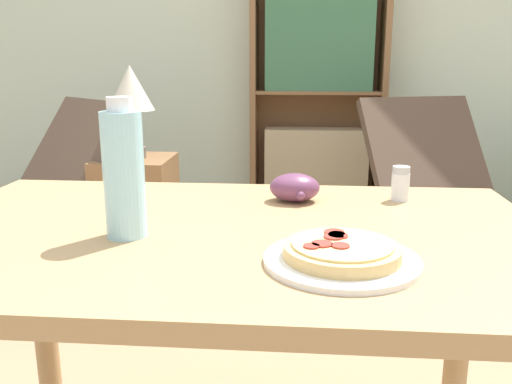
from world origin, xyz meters
The scene contains 11 objects.
wall_back centered at (0.00, 2.62, 1.30)m, with size 8.00×0.05×2.60m.
dining_table centered at (-0.07, -0.03, 0.65)m, with size 1.20×0.74×0.77m.
pizza_on_plate centered at (0.13, -0.19, 0.78)m, with size 0.24×0.24×0.04m.
grape_bunch centered at (0.05, 0.18, 0.80)m, with size 0.11×0.11×0.06m.
drink_bottle centered at (-0.25, -0.08, 0.89)m, with size 0.07×0.07×0.25m.
salt_shaker centered at (0.29, 0.21, 0.81)m, with size 0.04×0.04×0.08m.
lounge_chair_near centered at (-1.15, 1.35, 0.29)m, with size 0.90×0.98×0.88m.
lounge_chair_far centered at (0.75, 1.62, 0.29)m, with size 0.79×0.91×0.88m.
bookshelf centered at (0.16, 2.46, 0.79)m, with size 0.83×0.27×1.74m.
side_table centered at (-0.70, 1.42, 0.31)m, with size 0.34×0.34×0.63m.
table_lamp centered at (-0.70, 1.42, 0.93)m, with size 0.21×0.21×0.42m.
Camera 1 is at (0.06, -0.99, 1.08)m, focal length 38.00 mm.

